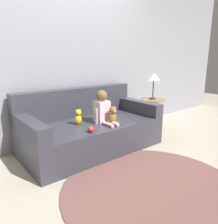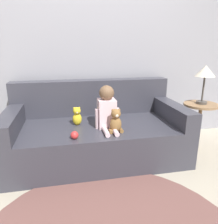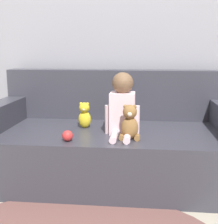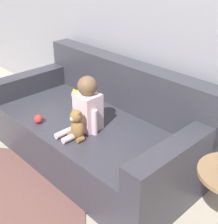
{
  "view_description": "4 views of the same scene",
  "coord_description": "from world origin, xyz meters",
  "views": [
    {
      "loc": [
        -1.61,
        -2.37,
        1.25
      ],
      "look_at": [
        0.19,
        -0.13,
        0.53
      ],
      "focal_mm": 35.0,
      "sensor_mm": 36.0,
      "label": 1
    },
    {
      "loc": [
        -0.32,
        -2.21,
        1.21
      ],
      "look_at": [
        0.13,
        -0.04,
        0.53
      ],
      "focal_mm": 35.0,
      "sensor_mm": 36.0,
      "label": 2
    },
    {
      "loc": [
        0.22,
        -2.28,
        0.99
      ],
      "look_at": [
        -0.02,
        -0.03,
        0.53
      ],
      "focal_mm": 50.0,
      "sensor_mm": 36.0,
      "label": 3
    },
    {
      "loc": [
        1.74,
        -1.47,
        1.66
      ],
      "look_at": [
        0.19,
        0.01,
        0.54
      ],
      "focal_mm": 50.0,
      "sensor_mm": 36.0,
      "label": 4
    }
  ],
  "objects": [
    {
      "name": "plush_toy_side",
      "position": [
        -0.21,
        0.01,
        0.5
      ],
      "size": [
        0.1,
        0.09,
        0.2
      ],
      "color": "yellow",
      "rests_on": "couch"
    },
    {
      "name": "toy_ball",
      "position": [
        -0.26,
        -0.35,
        0.43
      ],
      "size": [
        0.07,
        0.07,
        0.07
      ],
      "color": "red",
      "rests_on": "couch"
    },
    {
      "name": "couch",
      "position": [
        0.0,
        0.06,
        0.28
      ],
      "size": [
        1.87,
        0.94,
        0.82
      ],
      "color": "#383842",
      "rests_on": "ground_plane"
    },
    {
      "name": "teddy_bear_brown",
      "position": [
        0.14,
        -0.27,
        0.51
      ],
      "size": [
        0.14,
        0.11,
        0.24
      ],
      "color": "olive",
      "rests_on": "couch"
    },
    {
      "name": "person_baby",
      "position": [
        0.09,
        -0.13,
        0.59
      ],
      "size": [
        0.25,
        0.37,
        0.44
      ],
      "color": "silver",
      "rests_on": "couch"
    },
    {
      "name": "ground_plane",
      "position": [
        0.0,
        0.0,
        0.0
      ],
      "size": [
        12.0,
        12.0,
        0.0
      ],
      "primitive_type": "plane",
      "color": "#B7AD99"
    }
  ]
}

